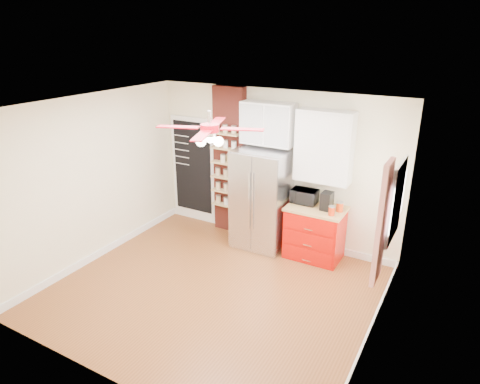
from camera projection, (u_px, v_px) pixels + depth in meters
The scene contains 21 objects.
floor at pixel (214, 291), 6.30m from camera, with size 4.50×4.50×0.00m, color brown.
ceiling at pixel (209, 107), 5.33m from camera, with size 4.50×4.50×0.00m, color white.
wall_back at pixel (274, 167), 7.44m from camera, with size 4.50×0.02×2.70m, color beige.
wall_front at pixel (101, 275), 4.19m from camera, with size 4.50×0.02×2.70m, color beige.
wall_left at pixel (94, 180), 6.84m from camera, with size 0.02×4.00×2.70m, color beige.
wall_right at pixel (381, 245), 4.79m from camera, with size 0.02×4.00×2.70m, color beige.
chalkboard at pixel (193, 167), 8.28m from camera, with size 0.95×0.05×1.95m.
brick_pillar at pixel (230, 162), 7.77m from camera, with size 0.60×0.16×2.70m, color maroon.
fridge at pixel (261, 199), 7.34m from camera, with size 0.90×0.70×1.75m, color silver.
upper_glass_cabinet at pixel (268, 123), 7.04m from camera, with size 0.90×0.35×0.70m, color white.
red_cabinet at pixel (315, 232), 7.08m from camera, with size 0.94×0.64×0.90m.
upper_shelf_unit at pixel (324, 147), 6.71m from camera, with size 0.90×0.30×1.15m, color white.
window at pixel (396, 201), 5.46m from camera, with size 0.04×0.75×1.05m, color white.
curtain at pixel (382, 224), 5.07m from camera, with size 0.06×0.40×1.55m, color red.
ceiling_fan at pixel (210, 129), 5.43m from camera, with size 1.40×1.40×0.44m.
toaster_oven at pixel (304, 196), 7.07m from camera, with size 0.42×0.29×0.23m, color black.
coffee_maker at pixel (327, 201), 6.80m from camera, with size 0.16×0.21×0.29m, color black.
canister_left at pixel (332, 211), 6.61m from camera, with size 0.10×0.10×0.14m, color red.
canister_right at pixel (340, 207), 6.76m from camera, with size 0.11×0.11×0.15m, color #BF330A.
pantry_jar_oats at pixel (223, 159), 7.63m from camera, with size 0.09×0.09×0.13m, color beige.
pantry_jar_beans at pixel (229, 159), 7.61m from camera, with size 0.08×0.08×0.14m, color #94824B.
Camera 1 is at (2.96, -4.49, 3.61)m, focal length 32.00 mm.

